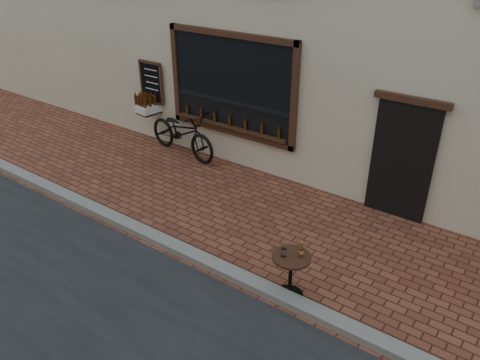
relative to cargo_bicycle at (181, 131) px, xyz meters
The scene contains 4 objects.
ground 4.53m from the cargo_bicycle, 44.82° to the right, with size 90.00×90.00×0.00m, color #5D2B1E.
kerb 4.38m from the cargo_bicycle, 42.95° to the right, with size 90.00×0.25×0.12m, color slate.
cargo_bicycle is the anchor object (origin of this frame).
bistro_table 5.42m from the cargo_bicycle, 31.31° to the right, with size 0.56×0.56×0.97m.
Camera 1 is at (3.92, -4.38, 4.78)m, focal length 35.00 mm.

